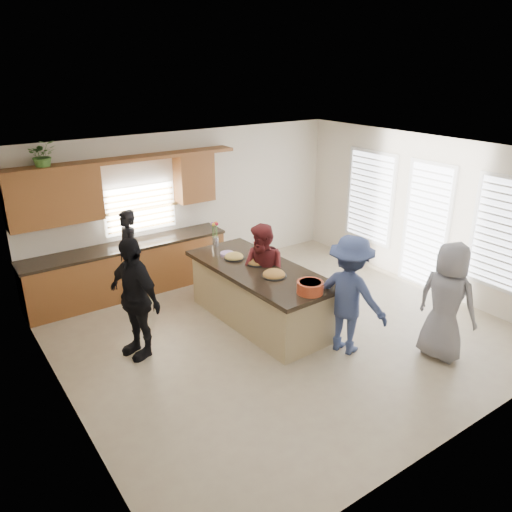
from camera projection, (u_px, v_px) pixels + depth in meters
floor at (282, 331)px, 7.89m from camera, size 6.50×6.50×0.00m
room_shell at (284, 216)px, 7.20m from camera, size 6.52×6.02×2.81m
back_cabinetry at (124, 247)px, 8.87m from camera, size 4.08×0.66×2.46m
right_wall_glazing at (429, 218)px, 9.01m from camera, size 0.06×4.00×2.25m
island at (259, 296)px, 8.05m from camera, size 1.25×2.74×0.95m
platter_front at (274, 275)px, 7.55m from camera, size 0.38×0.38×0.15m
platter_mid at (257, 262)px, 8.03m from camera, size 0.38×0.38×0.15m
platter_back at (234, 257)px, 8.22m from camera, size 0.35×0.35×0.14m
salad_bowl at (310, 287)px, 6.99m from camera, size 0.38×0.38×0.17m
clear_cup at (313, 284)px, 7.19m from camera, size 0.08×0.08×0.10m
plate_stack at (227, 254)px, 8.36m from camera, size 0.23×0.23×0.05m
flower_vase at (215, 233)px, 8.70m from camera, size 0.14×0.14×0.44m
potted_plant at (43, 155)px, 7.72m from camera, size 0.45×0.40×0.47m
woman_left_back at (129, 254)px, 8.82m from camera, size 0.40×0.60×1.61m
woman_left_mid at (263, 274)px, 7.94m from camera, size 0.83×0.95×1.64m
woman_left_front at (134, 298)px, 6.99m from camera, size 0.68×1.13×1.79m
woman_right_back at (349, 295)px, 7.10m from camera, size 0.98×1.30×1.78m
woman_right_front at (447, 302)px, 6.94m from camera, size 0.68×0.93×1.74m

